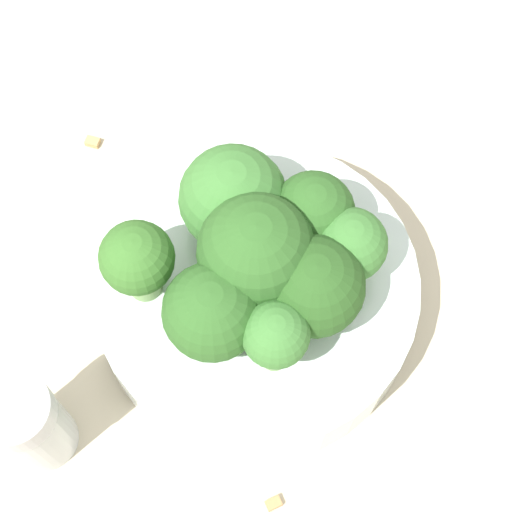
# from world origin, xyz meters

# --- Properties ---
(ground_plane) EXTENTS (3.00, 3.00, 0.00)m
(ground_plane) POSITION_xyz_m (0.00, 0.00, 0.00)
(ground_plane) COLOR beige
(bowl) EXTENTS (0.18, 0.18, 0.04)m
(bowl) POSITION_xyz_m (0.00, 0.00, 0.02)
(bowl) COLOR silver
(bowl) RESTS_ON ground_plane
(broccoli_floret_0) EXTENTS (0.06, 0.06, 0.07)m
(broccoli_floret_0) POSITION_xyz_m (0.00, 0.00, 0.08)
(broccoli_floret_0) COLOR #7A9E5B
(broccoli_floret_0) RESTS_ON bowl
(broccoli_floret_1) EXTENTS (0.05, 0.05, 0.06)m
(broccoli_floret_1) POSITION_xyz_m (0.03, -0.01, 0.08)
(broccoli_floret_1) COLOR #7A9E5B
(broccoli_floret_1) RESTS_ON bowl
(broccoli_floret_2) EXTENTS (0.06, 0.06, 0.06)m
(broccoli_floret_2) POSITION_xyz_m (-0.02, 0.03, 0.07)
(broccoli_floret_2) COLOR #8EB770
(broccoli_floret_2) RESTS_ON bowl
(broccoli_floret_3) EXTENTS (0.03, 0.03, 0.05)m
(broccoli_floret_3) POSITION_xyz_m (0.02, -0.04, 0.08)
(broccoli_floret_3) COLOR #7A9E5B
(broccoli_floret_3) RESTS_ON bowl
(broccoli_floret_4) EXTENTS (0.04, 0.04, 0.06)m
(broccoli_floret_4) POSITION_xyz_m (-0.06, -0.01, 0.08)
(broccoli_floret_4) COLOR #7A9E5B
(broccoli_floret_4) RESTS_ON bowl
(broccoli_floret_5) EXTENTS (0.04, 0.04, 0.05)m
(broccoli_floret_5) POSITION_xyz_m (0.02, 0.03, 0.07)
(broccoli_floret_5) COLOR #84AD66
(broccoli_floret_5) RESTS_ON bowl
(broccoli_floret_6) EXTENTS (0.05, 0.05, 0.06)m
(broccoli_floret_6) POSITION_xyz_m (-0.02, -0.03, 0.08)
(broccoli_floret_6) COLOR #84AD66
(broccoli_floret_6) RESTS_ON bowl
(broccoli_floret_7) EXTENTS (0.04, 0.04, 0.05)m
(broccoli_floret_7) POSITION_xyz_m (0.05, 0.02, 0.07)
(broccoli_floret_7) COLOR #84AD66
(broccoli_floret_7) RESTS_ON bowl
(pepper_shaker) EXTENTS (0.04, 0.04, 0.08)m
(pepper_shaker) POSITION_xyz_m (-0.10, -0.10, 0.04)
(pepper_shaker) COLOR #B2B7BC
(pepper_shaker) RESTS_ON ground_plane
(almond_crumb_0) EXTENTS (0.01, 0.01, 0.01)m
(almond_crumb_0) POSITION_xyz_m (-0.12, 0.09, 0.00)
(almond_crumb_0) COLOR tan
(almond_crumb_0) RESTS_ON ground_plane
(almond_crumb_1) EXTENTS (0.01, 0.01, 0.01)m
(almond_crumb_1) POSITION_xyz_m (0.03, -0.11, 0.00)
(almond_crumb_1) COLOR #AD7F4C
(almond_crumb_1) RESTS_ON ground_plane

